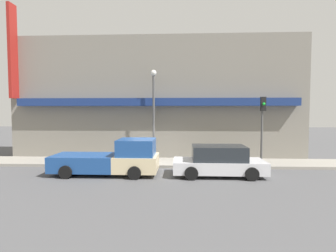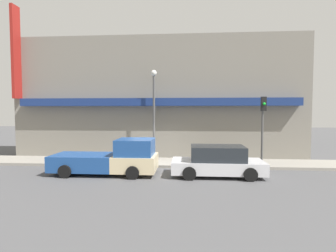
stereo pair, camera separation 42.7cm
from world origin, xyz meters
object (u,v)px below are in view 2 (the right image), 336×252
object	(u,v)px
pickup_truck	(112,159)
traffic_light	(263,119)
street_lamp	(154,104)
fire_hydrant	(204,158)
parked_car	(217,161)

from	to	relation	value
pickup_truck	traffic_light	xyz separation A→B (m)	(8.13, 1.95, 2.04)
street_lamp	fire_hydrant	bearing A→B (deg)	-16.25
parked_car	street_lamp	bearing A→B (deg)	141.63
parked_car	traffic_light	size ratio (longest dim) A/B	1.17
pickup_truck	street_lamp	size ratio (longest dim) A/B	0.95
parked_car	fire_hydrant	distance (m)	2.26
pickup_truck	fire_hydrant	xyz separation A→B (m)	(4.89, 2.19, -0.29)
pickup_truck	street_lamp	distance (m)	4.60
parked_car	street_lamp	size ratio (longest dim) A/B	0.81
pickup_truck	street_lamp	bearing A→B (deg)	61.69
fire_hydrant	street_lamp	distance (m)	4.53
street_lamp	pickup_truck	bearing A→B (deg)	-120.13
pickup_truck	fire_hydrant	distance (m)	5.37
fire_hydrant	parked_car	bearing A→B (deg)	-76.87
pickup_truck	traffic_light	bearing A→B (deg)	15.28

